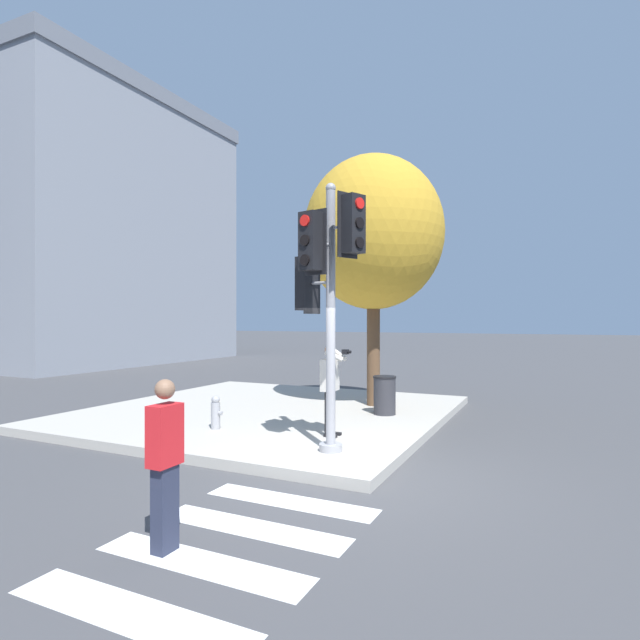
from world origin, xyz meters
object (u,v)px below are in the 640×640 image
object	(u,v)px
person_photographer	(331,381)
fire_hydrant	(216,412)
pedestrian_distant	(165,460)
traffic_signal_pole	(326,278)
street_tree	(373,233)
trash_bin	(385,395)

from	to	relation	value
person_photographer	fire_hydrant	size ratio (longest dim) A/B	2.56
person_photographer	pedestrian_distant	world-z (taller)	person_photographer
traffic_signal_pole	pedestrian_distant	world-z (taller)	traffic_signal_pole
person_photographer	fire_hydrant	world-z (taller)	person_photographer
traffic_signal_pole	street_tree	size ratio (longest dim) A/B	0.70
pedestrian_distant	street_tree	distance (m)	8.77
person_photographer	pedestrian_distant	distance (m)	4.56
pedestrian_distant	fire_hydrant	bearing A→B (deg)	31.33
pedestrian_distant	trash_bin	size ratio (longest dim) A/B	1.99
street_tree	trash_bin	size ratio (longest dim) A/B	7.22
trash_bin	street_tree	bearing A→B (deg)	31.30
person_photographer	trash_bin	xyz separation A→B (m)	(2.42, -0.25, -0.57)
traffic_signal_pole	trash_bin	bearing A→B (deg)	2.59
traffic_signal_pole	fire_hydrant	world-z (taller)	traffic_signal_pole
pedestrian_distant	trash_bin	world-z (taller)	pedestrian_distant
traffic_signal_pole	pedestrian_distant	xyz separation A→B (m)	(-3.44, 0.17, -2.07)
street_tree	person_photographer	bearing A→B (deg)	-173.79
traffic_signal_pole	fire_hydrant	xyz separation A→B (m)	(0.66, 2.67, -2.48)
street_tree	fire_hydrant	xyz separation A→B (m)	(-3.90, 1.88, -3.97)
traffic_signal_pole	street_tree	world-z (taller)	street_tree
person_photographer	pedestrian_distant	size ratio (longest dim) A/B	0.97
pedestrian_distant	traffic_signal_pole	bearing A→B (deg)	-2.90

